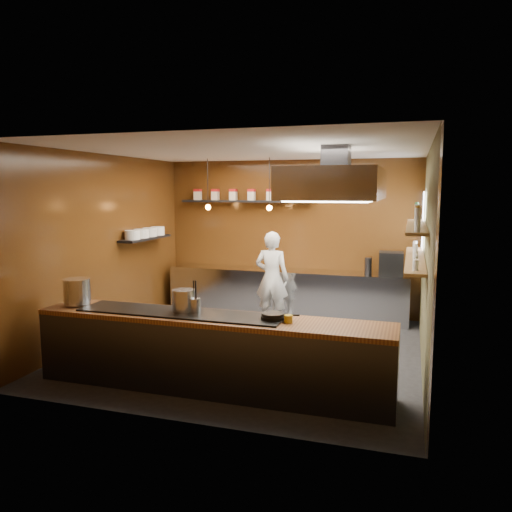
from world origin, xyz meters
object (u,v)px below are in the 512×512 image
at_px(extractor_hood, 336,184).
at_px(stockpot_small, 184,300).
at_px(espresso_machine, 391,264).
at_px(chef, 272,278).
at_px(stockpot_large, 77,291).

xyz_separation_m(extractor_hood, stockpot_small, (-1.67, -1.15, -1.43)).
distance_m(stockpot_small, espresso_machine, 4.38).
bearing_deg(chef, stockpot_large, 61.35).
distance_m(stockpot_large, espresso_machine, 5.37).
bearing_deg(stockpot_large, espresso_machine, 44.63).
xyz_separation_m(extractor_hood, chef, (-1.39, 1.90, -1.66)).
bearing_deg(extractor_hood, stockpot_large, -159.17).
distance_m(espresso_machine, chef, 2.16).
bearing_deg(espresso_machine, extractor_hood, -107.04).
distance_m(extractor_hood, chef, 2.88).
bearing_deg(espresso_machine, chef, -164.95).
height_order(stockpot_large, espresso_machine, espresso_machine).
height_order(extractor_hood, stockpot_large, extractor_hood).
relative_size(extractor_hood, chef, 1.18).
relative_size(extractor_hood, stockpot_large, 5.84).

